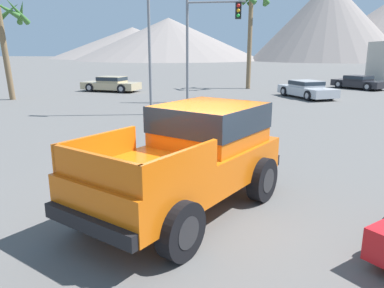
{
  "coord_description": "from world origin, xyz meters",
  "views": [
    {
      "loc": [
        1.13,
        -7.15,
        3.18
      ],
      "look_at": [
        -0.17,
        0.75,
        1.15
      ],
      "focal_mm": 35.0,
      "sensor_mm": 36.0,
      "label": 1
    }
  ],
  "objects_px": {
    "traffic_light_main": "(208,31)",
    "street_lamp_post": "(149,11)",
    "orange_pickup_truck": "(194,152)",
    "parked_car_dark": "(359,82)",
    "palm_tree_tall": "(4,24)",
    "parked_car_silver": "(307,89)",
    "palm_tree_short": "(251,14)",
    "parked_car_tan": "(111,84)"
  },
  "relations": [
    {
      "from": "parked_car_tan",
      "to": "street_lamp_post",
      "type": "bearing_deg",
      "value": -139.25
    },
    {
      "from": "orange_pickup_truck",
      "to": "parked_car_tan",
      "type": "height_order",
      "value": "orange_pickup_truck"
    },
    {
      "from": "palm_tree_short",
      "to": "parked_car_dark",
      "type": "bearing_deg",
      "value": 7.42
    },
    {
      "from": "parked_car_silver",
      "to": "palm_tree_short",
      "type": "relative_size",
      "value": 0.6
    },
    {
      "from": "traffic_light_main",
      "to": "street_lamp_post",
      "type": "distance_m",
      "value": 5.34
    },
    {
      "from": "parked_car_tan",
      "to": "palm_tree_short",
      "type": "relative_size",
      "value": 0.59
    },
    {
      "from": "parked_car_dark",
      "to": "palm_tree_tall",
      "type": "relative_size",
      "value": 0.7
    },
    {
      "from": "orange_pickup_truck",
      "to": "parked_car_dark",
      "type": "bearing_deg",
      "value": 95.77
    },
    {
      "from": "traffic_light_main",
      "to": "palm_tree_tall",
      "type": "relative_size",
      "value": 0.98
    },
    {
      "from": "parked_car_tan",
      "to": "parked_car_dark",
      "type": "bearing_deg",
      "value": -65.26
    },
    {
      "from": "parked_car_tan",
      "to": "palm_tree_tall",
      "type": "height_order",
      "value": "palm_tree_tall"
    },
    {
      "from": "parked_car_tan",
      "to": "traffic_light_main",
      "type": "bearing_deg",
      "value": -111.9
    },
    {
      "from": "orange_pickup_truck",
      "to": "parked_car_silver",
      "type": "xyz_separation_m",
      "value": [
        4.68,
        19.08,
        -0.58
      ]
    },
    {
      "from": "parked_car_dark",
      "to": "street_lamp_post",
      "type": "bearing_deg",
      "value": 5.05
    },
    {
      "from": "parked_car_silver",
      "to": "palm_tree_short",
      "type": "height_order",
      "value": "palm_tree_short"
    },
    {
      "from": "orange_pickup_truck",
      "to": "palm_tree_tall",
      "type": "bearing_deg",
      "value": 160.22
    },
    {
      "from": "orange_pickup_truck",
      "to": "street_lamp_post",
      "type": "relative_size",
      "value": 0.63
    },
    {
      "from": "parked_car_silver",
      "to": "palm_tree_short",
      "type": "xyz_separation_m",
      "value": [
        -3.98,
        5.59,
        5.37
      ]
    },
    {
      "from": "orange_pickup_truck",
      "to": "parked_car_tan",
      "type": "distance_m",
      "value": 22.85
    },
    {
      "from": "orange_pickup_truck",
      "to": "parked_car_dark",
      "type": "xyz_separation_m",
      "value": [
        9.72,
        25.85,
        -0.6
      ]
    },
    {
      "from": "parked_car_dark",
      "to": "traffic_light_main",
      "type": "bearing_deg",
      "value": -0.69
    },
    {
      "from": "parked_car_silver",
      "to": "palm_tree_tall",
      "type": "height_order",
      "value": "palm_tree_tall"
    },
    {
      "from": "parked_car_dark",
      "to": "street_lamp_post",
      "type": "height_order",
      "value": "street_lamp_post"
    },
    {
      "from": "parked_car_silver",
      "to": "parked_car_dark",
      "type": "bearing_deg",
      "value": -155.17
    },
    {
      "from": "traffic_light_main",
      "to": "street_lamp_post",
      "type": "bearing_deg",
      "value": -115.37
    },
    {
      "from": "parked_car_silver",
      "to": "street_lamp_post",
      "type": "bearing_deg",
      "value": 15.42
    },
    {
      "from": "orange_pickup_truck",
      "to": "palm_tree_short",
      "type": "height_order",
      "value": "palm_tree_short"
    },
    {
      "from": "parked_car_dark",
      "to": "parked_car_silver",
      "type": "height_order",
      "value": "parked_car_silver"
    },
    {
      "from": "traffic_light_main",
      "to": "parked_car_dark",
      "type": "bearing_deg",
      "value": 42.07
    },
    {
      "from": "traffic_light_main",
      "to": "palm_tree_tall",
      "type": "bearing_deg",
      "value": -176.91
    },
    {
      "from": "parked_car_dark",
      "to": "parked_car_silver",
      "type": "bearing_deg",
      "value": 10.56
    },
    {
      "from": "palm_tree_tall",
      "to": "street_lamp_post",
      "type": "bearing_deg",
      "value": -21.42
    },
    {
      "from": "orange_pickup_truck",
      "to": "street_lamp_post",
      "type": "xyz_separation_m",
      "value": [
        -3.89,
        10.83,
        3.78
      ]
    },
    {
      "from": "traffic_light_main",
      "to": "palm_tree_tall",
      "type": "height_order",
      "value": "palm_tree_tall"
    },
    {
      "from": "orange_pickup_truck",
      "to": "palm_tree_short",
      "type": "xyz_separation_m",
      "value": [
        0.71,
        24.67,
        4.79
      ]
    },
    {
      "from": "parked_car_tan",
      "to": "orange_pickup_truck",
      "type": "bearing_deg",
      "value": -144.86
    },
    {
      "from": "parked_car_silver",
      "to": "street_lamp_post",
      "type": "distance_m",
      "value": 12.67
    },
    {
      "from": "palm_tree_tall",
      "to": "parked_car_silver",
      "type": "bearing_deg",
      "value": 12.34
    },
    {
      "from": "parked_car_silver",
      "to": "street_lamp_post",
      "type": "height_order",
      "value": "street_lamp_post"
    },
    {
      "from": "orange_pickup_truck",
      "to": "parked_car_dark",
      "type": "relative_size",
      "value": 1.21
    },
    {
      "from": "orange_pickup_truck",
      "to": "parked_car_silver",
      "type": "height_order",
      "value": "orange_pickup_truck"
    },
    {
      "from": "orange_pickup_truck",
      "to": "parked_car_tan",
      "type": "xyz_separation_m",
      "value": [
        -9.78,
        20.64,
        -0.58
      ]
    }
  ]
}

